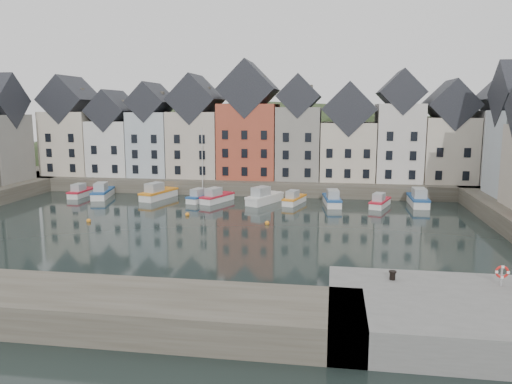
% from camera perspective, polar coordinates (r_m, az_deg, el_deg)
% --- Properties ---
extents(ground, '(260.00, 260.00, 0.00)m').
position_cam_1_polar(ground, '(51.48, -6.13, -4.73)').
color(ground, black).
rests_on(ground, ground).
extents(far_quay, '(90.00, 16.00, 2.00)m').
position_cam_1_polar(far_quay, '(80.09, -0.60, 1.19)').
color(far_quay, '#454035').
rests_on(far_quay, ground).
extents(near_quay, '(18.00, 10.00, 2.00)m').
position_cam_1_polar(near_quay, '(31.75, 25.18, -12.94)').
color(near_quay, '#60605E').
rests_on(near_quay, ground).
extents(hillside, '(153.60, 70.40, 64.00)m').
position_cam_1_polar(hillside, '(109.34, 1.69, -6.70)').
color(hillside, '#263219').
rests_on(hillside, ground).
extents(far_terrace, '(72.37, 8.16, 17.78)m').
position_cam_1_polar(far_terrace, '(76.88, 1.52, 6.74)').
color(far_terrace, beige).
rests_on(far_terrace, far_quay).
extents(mooring_buoys, '(20.50, 5.50, 0.50)m').
position_cam_1_polar(mooring_buoys, '(57.52, -8.62, -3.11)').
color(mooring_buoys, orange).
rests_on(mooring_buoys, ground).
extents(boat_a, '(1.76, 5.62, 2.16)m').
position_cam_1_polar(boat_a, '(76.57, -19.35, -0.01)').
color(boat_a, silver).
rests_on(boat_a, ground).
extents(boat_b, '(3.31, 6.73, 2.48)m').
position_cam_1_polar(boat_b, '(74.67, -17.14, -0.05)').
color(boat_b, silver).
rests_on(boat_b, ground).
extents(boat_c, '(3.83, 7.13, 2.62)m').
position_cam_1_polar(boat_c, '(71.67, -11.14, -0.16)').
color(boat_c, silver).
rests_on(boat_c, ground).
extents(boat_d, '(3.12, 5.58, 10.19)m').
position_cam_1_polar(boat_d, '(68.80, -6.38, -0.54)').
color(boat_d, silver).
rests_on(boat_d, ground).
extents(boat_e, '(3.92, 6.11, 2.25)m').
position_cam_1_polar(boat_e, '(68.13, -4.53, -0.60)').
color(boat_e, silver).
rests_on(boat_e, ground).
extents(boat_f, '(4.69, 6.92, 2.56)m').
position_cam_1_polar(boat_f, '(67.03, 0.92, -0.66)').
color(boat_f, silver).
rests_on(boat_f, ground).
extents(boat_g, '(3.05, 5.64, 2.07)m').
position_cam_1_polar(boat_g, '(66.96, 4.37, -0.83)').
color(boat_g, silver).
rests_on(boat_g, ground).
extents(boat_h, '(2.70, 6.41, 2.39)m').
position_cam_1_polar(boat_h, '(66.57, 8.68, -0.89)').
color(boat_h, silver).
rests_on(boat_h, ground).
extents(boat_i, '(3.30, 5.68, 2.08)m').
position_cam_1_polar(boat_i, '(66.61, 13.97, -1.14)').
color(boat_i, silver).
rests_on(boat_i, ground).
extents(boat_j, '(2.17, 6.85, 2.62)m').
position_cam_1_polar(boat_j, '(69.10, 18.01, -0.81)').
color(boat_j, silver).
rests_on(boat_j, ground).
extents(mooring_bollard, '(0.48, 0.48, 0.56)m').
position_cam_1_polar(mooring_bollard, '(32.92, 15.34, -9.12)').
color(mooring_bollard, black).
rests_on(mooring_bollard, near_quay).
extents(life_ring_post, '(0.80, 0.17, 1.30)m').
position_cam_1_polar(life_ring_post, '(33.96, 26.30, -8.24)').
color(life_ring_post, gray).
rests_on(life_ring_post, near_quay).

